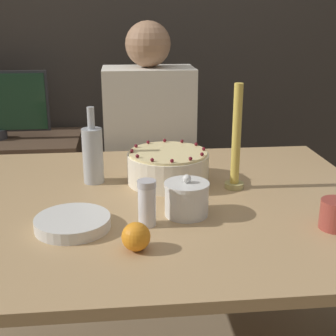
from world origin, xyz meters
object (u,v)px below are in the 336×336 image
object	(u,v)px
bottle	(93,154)
sugar_bowl	(187,199)
candle	(236,146)
cake	(168,167)
sugar_shaker	(147,203)
person_man_blue_shirt	(150,178)

from	to	relation	value
bottle	sugar_bowl	bearing A→B (deg)	-47.28
candle	bottle	xyz separation A→B (m)	(-0.46, 0.10, -0.05)
sugar_bowl	cake	bearing A→B (deg)	95.22
sugar_bowl	sugar_shaker	size ratio (longest dim) A/B	1.00
sugar_bowl	bottle	world-z (taller)	bottle
candle	person_man_blue_shirt	world-z (taller)	person_man_blue_shirt
cake	person_man_blue_shirt	size ratio (longest dim) A/B	0.22
person_man_blue_shirt	sugar_shaker	bearing A→B (deg)	86.06
person_man_blue_shirt	sugar_bowl	bearing A→B (deg)	93.47
sugar_shaker	cake	bearing A→B (deg)	74.73
cake	sugar_bowl	xyz separation A→B (m)	(0.02, -0.27, -0.00)
sugar_shaker	candle	size ratio (longest dim) A/B	0.37
cake	bottle	distance (m)	0.25
cake	candle	world-z (taller)	candle
sugar_shaker	bottle	xyz separation A→B (m)	(-0.16, 0.35, 0.03)
cake	person_man_blue_shirt	bearing A→B (deg)	92.66
sugar_bowl	bottle	size ratio (longest dim) A/B	0.49
cake	person_man_blue_shirt	world-z (taller)	person_man_blue_shirt
person_man_blue_shirt	candle	bearing A→B (deg)	109.72
sugar_shaker	sugar_bowl	bearing A→B (deg)	26.30
sugar_bowl	sugar_shaker	world-z (taller)	sugar_shaker
sugar_bowl	candle	size ratio (longest dim) A/B	0.37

